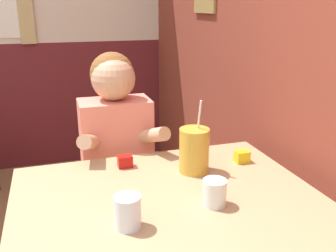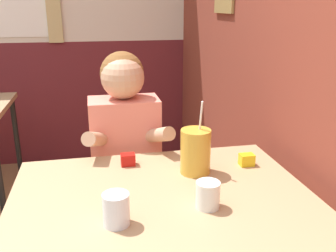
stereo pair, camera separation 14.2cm
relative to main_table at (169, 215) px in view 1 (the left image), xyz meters
name	(u,v)px [view 1 (the left image)]	position (x,y,z in m)	size (l,w,h in m)	color
brick_wall_right	(225,15)	(0.65, 0.96, 0.66)	(0.08, 4.62, 2.70)	brown
main_table	(169,215)	(0.00, 0.00, 0.00)	(1.08, 0.87, 0.76)	tan
person_seated	(117,165)	(-0.08, 0.61, -0.06)	(0.42, 0.41, 1.20)	#EA7F6B
cocktail_pitcher	(194,150)	(0.17, 0.19, 0.15)	(0.12, 0.12, 0.30)	gold
glass_near_pitcher	(128,212)	(-0.17, -0.13, 0.12)	(0.08, 0.08, 0.10)	silver
glass_center	(214,193)	(0.13, -0.08, 0.11)	(0.08, 0.08, 0.09)	silver
condiment_ketchup	(125,161)	(-0.09, 0.32, 0.09)	(0.06, 0.04, 0.05)	#B7140F
condiment_mustard	(242,157)	(0.40, 0.21, 0.09)	(0.06, 0.04, 0.05)	yellow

